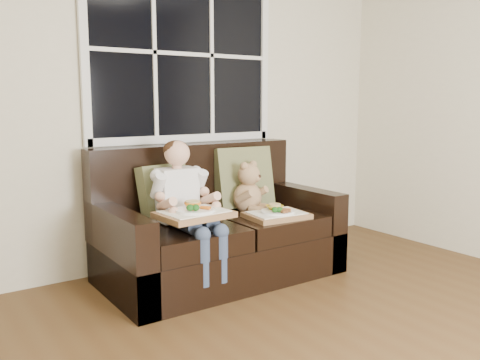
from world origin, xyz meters
TOP-DOWN VIEW (x-y plane):
  - room_walls at (0.00, 0.00)m, footprint 4.52×5.02m
  - window_back at (0.24, 2.48)m, footprint 1.62×0.04m
  - loveseat at (0.24, 2.02)m, footprint 1.70×0.92m
  - pillow_left at (-0.10, 2.17)m, footprint 0.42×0.26m
  - pillow_right at (0.60, 2.17)m, footprint 0.49×0.26m
  - child at (-0.08, 1.90)m, footprint 0.39×0.60m
  - teddy_bear at (0.54, 2.01)m, footprint 0.28×0.34m
  - tray_left at (-0.12, 1.70)m, footprint 0.47×0.38m
  - tray_right at (0.57, 1.71)m, footprint 0.45×0.36m

SIDE VIEW (x-z plane):
  - loveseat at x=0.24m, z-range -0.17..0.79m
  - tray_right at x=0.57m, z-range 0.43..0.53m
  - tray_left at x=-0.12m, z-range 0.52..0.63m
  - teddy_bear at x=0.54m, z-range 0.41..0.81m
  - pillow_left at x=-0.10m, z-range 0.44..0.84m
  - child at x=-0.08m, z-range 0.21..1.09m
  - pillow_right at x=0.60m, z-range 0.44..0.93m
  - room_walls at x=0.00m, z-range 0.24..2.95m
  - window_back at x=0.24m, z-range 0.96..2.33m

